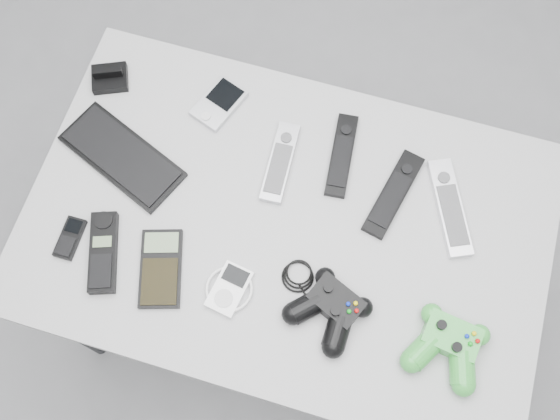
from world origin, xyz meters
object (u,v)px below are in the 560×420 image
(remote_black_a, at_px, (342,155))
(mp3_player, at_px, (229,289))
(remote_silver_b, at_px, (450,207))
(mobile_phone, at_px, (70,238))
(pda, at_px, (219,103))
(pda_keyboard, at_px, (122,156))
(controller_green, at_px, (449,344))
(calculator, at_px, (161,268))
(controller_black, at_px, (331,308))
(remote_black_b, at_px, (394,194))
(desk, at_px, (287,234))
(cordless_handset, at_px, (103,252))
(remote_silver_a, at_px, (280,162))

(remote_black_a, xyz_separation_m, mp3_player, (-0.15, -0.36, -0.00))
(remote_silver_b, xyz_separation_m, mobile_phone, (-0.77, -0.30, -0.00))
(remote_black_a, bearing_deg, pda, 166.00)
(pda_keyboard, xyz_separation_m, controller_green, (0.78, -0.21, 0.02))
(calculator, xyz_separation_m, controller_black, (0.37, 0.02, 0.02))
(remote_black_b, relative_size, calculator, 1.26)
(pda, relative_size, remote_silver_b, 0.55)
(mobile_phone, bearing_deg, controller_green, -0.24)
(remote_black_b, xyz_separation_m, controller_black, (-0.07, -0.29, 0.02))
(desk, xyz_separation_m, cordless_handset, (-0.35, -0.18, 0.08))
(pda, bearing_deg, desk, -25.23)
(desk, relative_size, mp3_player, 10.65)
(pda, xyz_separation_m, cordless_handset, (-0.12, -0.41, 0.00))
(cordless_handset, height_order, controller_black, controller_black)
(calculator, bearing_deg, mp3_player, -17.83)
(remote_silver_a, height_order, mp3_player, remote_silver_a)
(controller_green, bearing_deg, pda_keyboard, 173.41)
(remote_silver_a, distance_m, controller_black, 0.35)
(mp3_player, bearing_deg, calculator, -171.24)
(remote_black_a, distance_m, calculator, 0.47)
(remote_black_a, distance_m, remote_silver_b, 0.26)
(remote_black_b, height_order, remote_silver_b, remote_silver_b)
(pda, xyz_separation_m, remote_silver_b, (0.56, -0.10, 0.00))
(pda_keyboard, relative_size, remote_silver_a, 1.48)
(controller_black, bearing_deg, remote_black_a, 124.33)
(controller_black, bearing_deg, remote_silver_b, 80.01)
(desk, height_order, mp3_player, mp3_player)
(pda_keyboard, bearing_deg, controller_black, 2.15)
(remote_silver_b, bearing_deg, controller_black, -147.70)
(remote_silver_b, bearing_deg, remote_black_a, 143.61)
(pda, distance_m, controller_black, 0.54)
(remote_silver_a, distance_m, mobile_phone, 0.48)
(calculator, distance_m, controller_black, 0.37)
(pda_keyboard, distance_m, mobile_phone, 0.22)
(controller_green, bearing_deg, desk, 165.62)
(remote_black_a, distance_m, remote_black_b, 0.15)
(remote_silver_b, distance_m, cordless_handset, 0.75)
(remote_black_b, distance_m, controller_green, 0.34)
(remote_silver_b, bearing_deg, pda, 145.48)
(remote_silver_a, relative_size, controller_black, 0.76)
(desk, relative_size, calculator, 6.67)
(calculator, bearing_deg, remote_silver_b, 11.60)
(remote_black_a, bearing_deg, desk, -116.16)
(pda_keyboard, bearing_deg, remote_black_a, 39.53)
(remote_black_a, bearing_deg, mobile_phone, -150.50)
(cordless_handset, distance_m, controller_green, 0.74)
(desk, height_order, remote_black_a, remote_black_a)
(remote_black_b, bearing_deg, desk, -134.21)
(remote_silver_a, height_order, remote_black_a, remote_silver_a)
(remote_black_a, xyz_separation_m, controller_black, (0.07, -0.34, 0.02))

